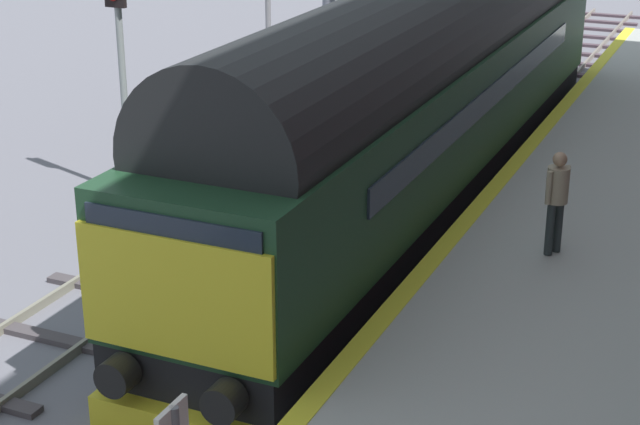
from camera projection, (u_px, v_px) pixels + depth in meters
The scene contains 7 objects.
ground_plane at pixel (269, 357), 15.09m from camera, with size 140.00×140.00×0.00m, color slate.
track_main at pixel (269, 354), 15.07m from camera, with size 2.50×60.00×0.15m.
track_adjacent_west at pixel (81, 312), 16.33m from camera, with size 2.50×60.00×0.15m.
station_platform at pixel (514, 379), 13.54m from camera, with size 4.00×44.00×1.01m.
diesel_locomotive at pixel (424, 86), 19.91m from camera, with size 2.74×18.73×4.68m.
signal_post_mid at pixel (119, 35), 20.22m from camera, with size 0.44×0.22×5.15m.
waiting_passenger at pixel (557, 193), 15.77m from camera, with size 0.46×0.46×1.64m.
Camera 1 is at (6.10, -11.84, 7.43)m, focal length 58.18 mm.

